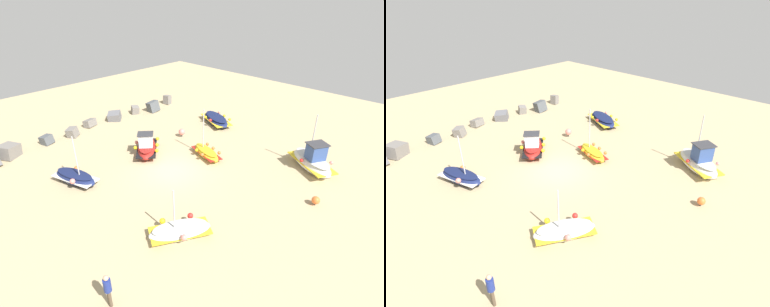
% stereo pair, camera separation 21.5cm
% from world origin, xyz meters
% --- Properties ---
extents(ground_plane, '(52.02, 52.02, 0.00)m').
position_xyz_m(ground_plane, '(0.00, 0.00, 0.00)').
color(ground_plane, tan).
extents(fishing_boat_0, '(2.06, 3.51, 3.55)m').
position_xyz_m(fishing_boat_0, '(-5.51, 3.53, 0.44)').
color(fishing_boat_0, navy).
rests_on(fishing_boat_0, ground_plane).
extents(fishing_boat_1, '(1.90, 3.19, 3.72)m').
position_xyz_m(fishing_boat_1, '(3.26, -0.33, 0.36)').
color(fishing_boat_1, gold).
rests_on(fishing_boat_1, ground_plane).
extents(fishing_boat_2, '(3.28, 4.14, 4.04)m').
position_xyz_m(fishing_boat_2, '(7.06, -6.99, 0.70)').
color(fishing_boat_2, white).
rests_on(fishing_boat_2, ground_plane).
extents(fishing_boat_3, '(3.54, 2.80, 3.00)m').
position_xyz_m(fishing_boat_3, '(-4.18, -5.09, 0.37)').
color(fishing_boat_3, white).
rests_on(fishing_boat_3, ground_plane).
extents(fishing_boat_4, '(3.41, 3.56, 1.89)m').
position_xyz_m(fishing_boat_4, '(0.41, 3.35, 0.60)').
color(fishing_boat_4, maroon).
rests_on(fishing_boat_4, ground_plane).
extents(fishing_boat_5, '(2.97, 4.17, 0.82)m').
position_xyz_m(fishing_boat_5, '(8.83, 3.37, 0.41)').
color(fishing_boat_5, navy).
rests_on(fishing_boat_5, ground_plane).
extents(person_walking, '(0.32, 0.32, 1.70)m').
position_xyz_m(person_walking, '(-9.00, -5.91, 0.98)').
color(person_walking, brown).
rests_on(person_walking, ground_plane).
extents(breakwater_rocks, '(19.43, 2.74, 1.37)m').
position_xyz_m(breakwater_rocks, '(-1.70, 10.58, 0.45)').
color(breakwater_rocks, slate).
rests_on(breakwater_rocks, ground_plane).
extents(mooring_buoy_0, '(0.56, 0.56, 0.74)m').
position_xyz_m(mooring_buoy_0, '(4.47, 3.59, 0.46)').
color(mooring_buoy_0, '#3F3F42').
rests_on(mooring_buoy_0, ground_plane).
extents(mooring_buoy_1, '(0.49, 0.49, 0.60)m').
position_xyz_m(mooring_buoy_1, '(3.26, -9.06, 0.36)').
color(mooring_buoy_1, '#3F3F42').
rests_on(mooring_buoy_1, ground_plane).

